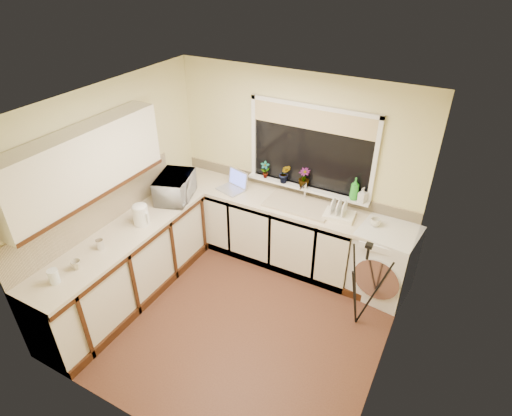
% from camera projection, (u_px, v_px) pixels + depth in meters
% --- Properties ---
extents(floor, '(3.20, 3.20, 0.00)m').
position_uv_depth(floor, '(237.00, 316.00, 4.86)').
color(floor, '#573123').
rests_on(floor, ground).
extents(ceiling, '(3.20, 3.20, 0.00)m').
position_uv_depth(ceiling, '(230.00, 109.00, 3.56)').
color(ceiling, white).
rests_on(ceiling, ground).
extents(wall_back, '(3.20, 0.00, 3.20)m').
position_uv_depth(wall_back, '(295.00, 169.00, 5.33)').
color(wall_back, beige).
rests_on(wall_back, ground).
extents(wall_front, '(3.20, 0.00, 3.20)m').
position_uv_depth(wall_front, '(130.00, 332.00, 3.09)').
color(wall_front, beige).
rests_on(wall_front, ground).
extents(wall_left, '(0.00, 3.00, 3.00)m').
position_uv_depth(wall_left, '(115.00, 191.00, 4.85)').
color(wall_left, beige).
rests_on(wall_left, ground).
extents(wall_right, '(0.00, 3.00, 3.00)m').
position_uv_depth(wall_right, '(397.00, 280.00, 3.56)').
color(wall_right, beige).
rests_on(wall_right, ground).
extents(base_cabinet_back, '(2.55, 0.60, 0.86)m').
position_uv_depth(base_cabinet_back, '(261.00, 226.00, 5.65)').
color(base_cabinet_back, silver).
rests_on(base_cabinet_back, floor).
extents(base_cabinet_left, '(0.54, 2.40, 0.86)m').
position_uv_depth(base_cabinet_left, '(127.00, 267.00, 4.93)').
color(base_cabinet_left, silver).
rests_on(base_cabinet_left, floor).
extents(worktop_back, '(3.20, 0.60, 0.04)m').
position_uv_depth(worktop_back, '(284.00, 203.00, 5.29)').
color(worktop_back, beige).
rests_on(worktop_back, base_cabinet_back).
extents(worktop_left, '(0.60, 2.40, 0.04)m').
position_uv_depth(worktop_left, '(121.00, 236.00, 4.69)').
color(worktop_left, beige).
rests_on(worktop_left, base_cabinet_left).
extents(upper_cabinet, '(0.28, 1.90, 0.70)m').
position_uv_depth(upper_cabinet, '(83.00, 164.00, 4.14)').
color(upper_cabinet, silver).
rests_on(upper_cabinet, wall_left).
extents(splashback_left, '(0.02, 2.40, 0.45)m').
position_uv_depth(splashback_left, '(98.00, 211.00, 4.67)').
color(splashback_left, beige).
rests_on(splashback_left, wall_left).
extents(splashback_back, '(3.20, 0.02, 0.14)m').
position_uv_depth(splashback_back, '(294.00, 187.00, 5.45)').
color(splashback_back, beige).
rests_on(splashback_back, wall_back).
extents(window_glass, '(1.50, 0.02, 1.00)m').
position_uv_depth(window_glass, '(311.00, 149.00, 5.06)').
color(window_glass, black).
rests_on(window_glass, wall_back).
extents(window_blind, '(1.50, 0.02, 0.25)m').
position_uv_depth(window_blind, '(313.00, 119.00, 4.85)').
color(window_blind, tan).
rests_on(window_blind, wall_back).
extents(windowsill, '(1.60, 0.14, 0.03)m').
position_uv_depth(windowsill, '(307.00, 188.00, 5.29)').
color(windowsill, white).
rests_on(windowsill, wall_back).
extents(sink, '(0.82, 0.46, 0.03)m').
position_uv_depth(sink, '(299.00, 205.00, 5.19)').
color(sink, tan).
rests_on(sink, worktop_back).
extents(faucet, '(0.03, 0.03, 0.24)m').
position_uv_depth(faucet, '(305.00, 191.00, 5.27)').
color(faucet, silver).
rests_on(faucet, worktop_back).
extents(washing_machine, '(0.71, 0.69, 0.90)m').
position_uv_depth(washing_machine, '(384.00, 262.00, 4.98)').
color(washing_machine, silver).
rests_on(washing_machine, floor).
extents(laptop, '(0.40, 0.36, 0.25)m').
position_uv_depth(laptop, '(234.00, 184.00, 5.52)').
color(laptop, '#A7A7AF').
rests_on(laptop, worktop_back).
extents(kettle, '(0.18, 0.18, 0.23)m').
position_uv_depth(kettle, '(141.00, 215.00, 4.80)').
color(kettle, white).
rests_on(kettle, worktop_left).
extents(dish_rack, '(0.37, 0.29, 0.05)m').
position_uv_depth(dish_rack, '(339.00, 215.00, 4.96)').
color(dish_rack, white).
rests_on(dish_rack, worktop_back).
extents(tripod, '(0.66, 0.66, 1.10)m').
position_uv_depth(tripod, '(362.00, 285.00, 4.49)').
color(tripod, black).
rests_on(tripod, floor).
extents(glass_jug, '(0.10, 0.10, 0.14)m').
position_uv_depth(glass_jug, '(54.00, 276.00, 3.98)').
color(glass_jug, white).
rests_on(glass_jug, worktop_left).
extents(steel_jar, '(0.08, 0.08, 0.11)m').
position_uv_depth(steel_jar, '(100.00, 244.00, 4.44)').
color(steel_jar, silver).
rests_on(steel_jar, worktop_left).
extents(microwave, '(0.54, 0.66, 0.31)m').
position_uv_depth(microwave, '(175.00, 187.00, 5.27)').
color(microwave, silver).
rests_on(microwave, worktop_left).
extents(plant_a, '(0.14, 0.12, 0.22)m').
position_uv_depth(plant_a, '(265.00, 170.00, 5.45)').
color(plant_a, '#999999').
rests_on(plant_a, windowsill).
extents(plant_b, '(0.17, 0.15, 0.26)m').
position_uv_depth(plant_b, '(285.00, 174.00, 5.32)').
color(plant_b, '#999999').
rests_on(plant_b, windowsill).
extents(plant_c, '(0.14, 0.14, 0.25)m').
position_uv_depth(plant_c, '(304.00, 178.00, 5.23)').
color(plant_c, '#999999').
rests_on(plant_c, windowsill).
extents(soap_bottle_green, '(0.13, 0.13, 0.28)m').
position_uv_depth(soap_bottle_green, '(355.00, 189.00, 4.96)').
color(soap_bottle_green, green).
rests_on(soap_bottle_green, windowsill).
extents(soap_bottle_clear, '(0.10, 0.11, 0.19)m').
position_uv_depth(soap_bottle_clear, '(363.00, 195.00, 4.94)').
color(soap_bottle_clear, '#999999').
rests_on(soap_bottle_clear, windowsill).
extents(cup_back, '(0.15, 0.15, 0.09)m').
position_uv_depth(cup_back, '(375.00, 222.00, 4.80)').
color(cup_back, silver).
rests_on(cup_back, worktop_back).
extents(cup_left, '(0.13, 0.13, 0.09)m').
position_uv_depth(cup_left, '(76.00, 265.00, 4.16)').
color(cup_left, beige).
rests_on(cup_left, worktop_left).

